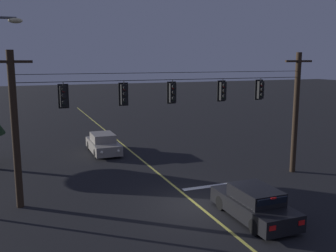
{
  "coord_description": "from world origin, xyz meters",
  "views": [
    {
      "loc": [
        -7.28,
        -14.95,
        6.59
      ],
      "look_at": [
        0.0,
        3.72,
        3.09
      ],
      "focal_mm": 40.56,
      "sensor_mm": 36.0,
      "label": 1
    }
  ],
  "objects_px": {
    "traffic_light_leftmost": "(64,96)",
    "traffic_light_right_inner": "(223,91)",
    "traffic_light_left_inner": "(124,94)",
    "car_waiting_near_lane": "(254,204)",
    "traffic_light_centre": "(173,93)",
    "traffic_light_rightmost": "(260,90)",
    "car_oncoming_lead": "(103,144)"
  },
  "relations": [
    {
      "from": "traffic_light_leftmost",
      "to": "car_waiting_near_lane",
      "type": "xyz_separation_m",
      "value": [
        7.0,
        -4.95,
        -4.31
      ]
    },
    {
      "from": "traffic_light_left_inner",
      "to": "traffic_light_right_inner",
      "type": "xyz_separation_m",
      "value": [
        5.36,
        0.0,
        0.0
      ]
    },
    {
      "from": "traffic_light_left_inner",
      "to": "car_oncoming_lead",
      "type": "xyz_separation_m",
      "value": [
        0.69,
        8.79,
        -4.31
      ]
    },
    {
      "from": "traffic_light_leftmost",
      "to": "traffic_light_left_inner",
      "type": "distance_m",
      "value": 2.81
    },
    {
      "from": "traffic_light_right_inner",
      "to": "car_waiting_near_lane",
      "type": "height_order",
      "value": "traffic_light_right_inner"
    },
    {
      "from": "traffic_light_right_inner",
      "to": "car_oncoming_lead",
      "type": "height_order",
      "value": "traffic_light_right_inner"
    },
    {
      "from": "traffic_light_centre",
      "to": "traffic_light_left_inner",
      "type": "bearing_deg",
      "value": 180.0
    },
    {
      "from": "traffic_light_rightmost",
      "to": "car_oncoming_lead",
      "type": "distance_m",
      "value": 12.06
    },
    {
      "from": "traffic_light_leftmost",
      "to": "traffic_light_rightmost",
      "type": "relative_size",
      "value": 1.0
    },
    {
      "from": "traffic_light_left_inner",
      "to": "car_waiting_near_lane",
      "type": "bearing_deg",
      "value": -49.8
    },
    {
      "from": "traffic_light_rightmost",
      "to": "car_oncoming_lead",
      "type": "relative_size",
      "value": 0.28
    },
    {
      "from": "traffic_light_left_inner",
      "to": "traffic_light_centre",
      "type": "xyz_separation_m",
      "value": [
        2.5,
        0.0,
        0.0
      ]
    },
    {
      "from": "traffic_light_rightmost",
      "to": "car_waiting_near_lane",
      "type": "distance_m",
      "value": 7.46
    },
    {
      "from": "traffic_light_rightmost",
      "to": "car_oncoming_lead",
      "type": "xyz_separation_m",
      "value": [
        -7.04,
        8.79,
        -4.31
      ]
    },
    {
      "from": "traffic_light_leftmost",
      "to": "car_oncoming_lead",
      "type": "relative_size",
      "value": 0.28
    },
    {
      "from": "traffic_light_left_inner",
      "to": "car_waiting_near_lane",
      "type": "relative_size",
      "value": 0.28
    },
    {
      "from": "traffic_light_left_inner",
      "to": "traffic_light_centre",
      "type": "relative_size",
      "value": 1.0
    },
    {
      "from": "traffic_light_leftmost",
      "to": "traffic_light_rightmost",
      "type": "bearing_deg",
      "value": 0.0
    },
    {
      "from": "traffic_light_right_inner",
      "to": "traffic_light_rightmost",
      "type": "xyz_separation_m",
      "value": [
        2.36,
        0.0,
        0.0
      ]
    },
    {
      "from": "traffic_light_left_inner",
      "to": "car_oncoming_lead",
      "type": "relative_size",
      "value": 0.28
    },
    {
      "from": "traffic_light_leftmost",
      "to": "traffic_light_right_inner",
      "type": "distance_m",
      "value": 8.18
    },
    {
      "from": "traffic_light_rightmost",
      "to": "car_waiting_near_lane",
      "type": "bearing_deg",
      "value": -125.58
    },
    {
      "from": "car_waiting_near_lane",
      "to": "traffic_light_leftmost",
      "type": "bearing_deg",
      "value": 144.72
    },
    {
      "from": "traffic_light_left_inner",
      "to": "traffic_light_right_inner",
      "type": "distance_m",
      "value": 5.36
    },
    {
      "from": "traffic_light_leftmost",
      "to": "traffic_light_left_inner",
      "type": "xyz_separation_m",
      "value": [
        2.81,
        0.0,
        0.0
      ]
    },
    {
      "from": "traffic_light_centre",
      "to": "traffic_light_right_inner",
      "type": "relative_size",
      "value": 1.0
    },
    {
      "from": "traffic_light_centre",
      "to": "traffic_light_right_inner",
      "type": "height_order",
      "value": "same"
    },
    {
      "from": "traffic_light_right_inner",
      "to": "traffic_light_rightmost",
      "type": "relative_size",
      "value": 1.0
    },
    {
      "from": "traffic_light_left_inner",
      "to": "traffic_light_right_inner",
      "type": "relative_size",
      "value": 1.0
    },
    {
      "from": "traffic_light_left_inner",
      "to": "traffic_light_rightmost",
      "type": "bearing_deg",
      "value": 0.0
    },
    {
      "from": "traffic_light_left_inner",
      "to": "car_oncoming_lead",
      "type": "bearing_deg",
      "value": 85.53
    },
    {
      "from": "traffic_light_centre",
      "to": "traffic_light_rightmost",
      "type": "relative_size",
      "value": 1.0
    }
  ]
}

